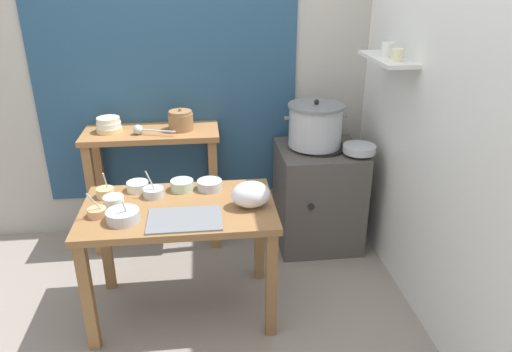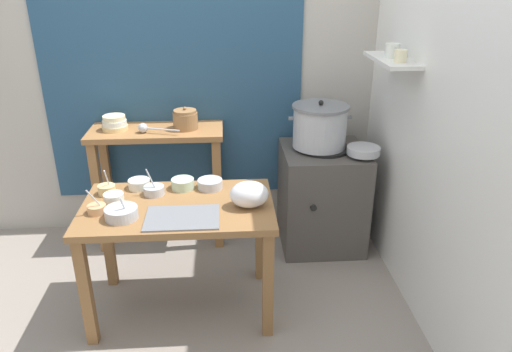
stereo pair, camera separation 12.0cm
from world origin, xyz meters
The scene contains 21 objects.
ground_plane centered at (0.00, 0.00, 0.00)m, with size 9.00×9.00×0.00m, color gray.
wall_back centered at (0.08, 1.10, 1.30)m, with size 4.40×0.12×2.60m.
wall_right centered at (1.40, 0.20, 1.30)m, with size 0.30×3.20×2.60m.
prep_table centered at (-0.06, -0.03, 0.61)m, with size 1.10×0.66×0.72m.
back_shelf_table centered at (-0.28, 0.83, 0.68)m, with size 0.96×0.40×0.90m.
stove_block centered at (0.94, 0.70, 0.38)m, with size 0.60×0.61×0.78m.
steamer_pot centered at (0.90, 0.72, 0.93)m, with size 0.45×0.40×0.34m.
clay_pot centered at (-0.06, 0.83, 0.97)m, with size 0.18×0.18×0.16m.
bowl_stack_enamel centered at (-0.57, 0.84, 0.95)m, with size 0.18×0.18×0.11m.
ladle centered at (-0.34, 0.75, 0.94)m, with size 0.30×0.12×0.07m.
serving_tray centered at (-0.03, -0.20, 0.72)m, with size 0.40×0.28×0.01m, color slate.
plastic_bag centered at (0.35, -0.08, 0.80)m, with size 0.22×0.16×0.15m, color white.
wide_pan centered at (1.17, 0.55, 0.81)m, with size 0.23×0.23×0.05m, color #B7BABF.
prep_bowl_0 centered at (-0.35, -0.17, 0.75)m, with size 0.18×0.18×0.14m.
prep_bowl_1 centered at (-0.50, -0.10, 0.75)m, with size 0.10×0.10×0.16m.
prep_bowl_2 centered at (-0.21, 0.12, 0.75)m, with size 0.12×0.12×0.17m.
prep_bowl_3 centered at (-0.50, 0.14, 0.75)m, with size 0.10×0.10×0.17m.
prep_bowl_4 centered at (-0.32, 0.22, 0.75)m, with size 0.13×0.13×0.06m.
prep_bowl_5 centered at (0.12, 0.19, 0.75)m, with size 0.15×0.15×0.06m.
prep_bowl_6 centered at (-0.43, 0.00, 0.76)m, with size 0.11×0.11×0.07m.
prep_bowl_7 centered at (-0.05, 0.19, 0.75)m, with size 0.14×0.14×0.06m.
Camera 2 is at (0.22, -2.51, 1.97)m, focal length 33.61 mm.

